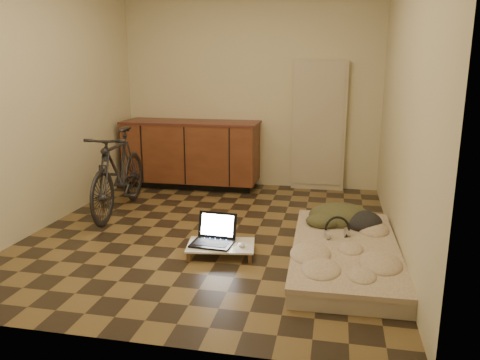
% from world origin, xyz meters
% --- Properties ---
extents(room_shell, '(3.50, 4.00, 2.60)m').
position_xyz_m(room_shell, '(0.00, 0.00, 1.30)').
color(room_shell, brown).
rests_on(room_shell, ground).
extents(cabinets, '(1.84, 0.62, 0.91)m').
position_xyz_m(cabinets, '(-0.75, 1.70, 0.47)').
color(cabinets, black).
rests_on(cabinets, ground).
extents(appliance_panel, '(0.70, 0.10, 1.70)m').
position_xyz_m(appliance_panel, '(0.95, 1.94, 0.85)').
color(appliance_panel, '#C3B59A').
rests_on(appliance_panel, ground).
extents(bicycle, '(0.62, 1.66, 1.05)m').
position_xyz_m(bicycle, '(-1.20, 0.40, 0.52)').
color(bicycle, black).
rests_on(bicycle, ground).
extents(futon, '(0.92, 1.85, 0.16)m').
position_xyz_m(futon, '(1.30, -0.50, 0.08)').
color(futon, '#BDAE97').
rests_on(futon, ground).
extents(clothing_pile, '(0.64, 0.54, 0.25)m').
position_xyz_m(clothing_pile, '(1.30, 0.09, 0.28)').
color(clothing_pile, '#3D3E24').
rests_on(clothing_pile, futon).
extents(headphones, '(0.32, 0.31, 0.17)m').
position_xyz_m(headphones, '(1.23, -0.35, 0.24)').
color(headphones, black).
rests_on(headphones, futon).
extents(lap_desk, '(0.64, 0.46, 0.10)m').
position_xyz_m(lap_desk, '(0.22, -0.57, 0.09)').
color(lap_desk, brown).
rests_on(lap_desk, ground).
extents(laptop, '(0.38, 0.34, 0.25)m').
position_xyz_m(laptop, '(0.15, -0.54, 0.15)').
color(laptop, black).
rests_on(laptop, lap_desk).
extents(mouse, '(0.09, 0.11, 0.03)m').
position_xyz_m(mouse, '(0.41, -0.59, 0.11)').
color(mouse, silver).
rests_on(mouse, lap_desk).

